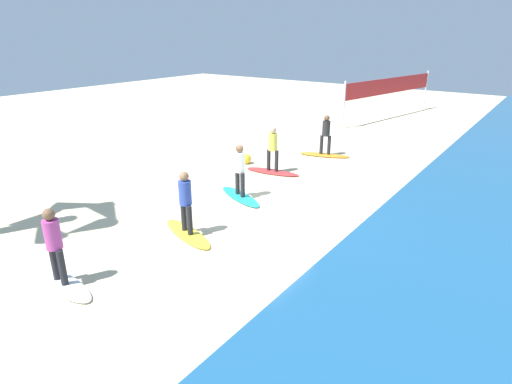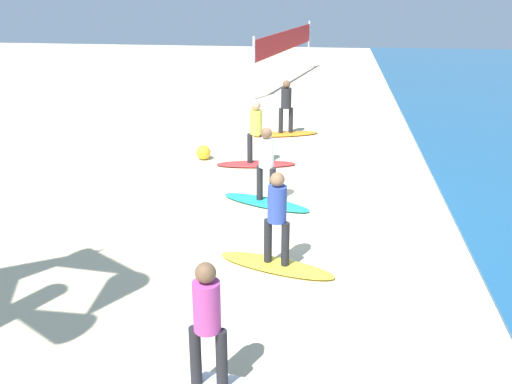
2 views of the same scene
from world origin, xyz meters
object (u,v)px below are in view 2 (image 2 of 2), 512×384
object	(u,v)px
surfboard_teal	(266,202)
beach_ball	(204,152)
surfboard_orange	(286,134)
surfer_teal	(266,159)
surfboard_yellow	(276,265)
volleyball_net	(286,43)
surfer_red	(256,127)
surfer_orange	(286,103)
surfer_yellow	(277,212)
surfboard_red	(256,164)
surfer_white	(207,317)

from	to	relation	value
surfboard_teal	beach_ball	world-z (taller)	beach_ball
surfboard_orange	surfer_teal	distance (m)	5.96
surfboard_yellow	volleyball_net	world-z (taller)	volleyball_net
surfboard_yellow	surfer_red	bearing A→B (deg)	118.55
surfer_orange	beach_ball	size ratio (longest dim) A/B	4.17
volleyball_net	surfboard_orange	bearing A→B (deg)	4.75
surfer_red	surfboard_teal	bearing A→B (deg)	11.96
surfer_yellow	beach_ball	distance (m)	6.51
volleyball_net	surfer_orange	bearing A→B (deg)	4.75
surfer_orange	surfboard_teal	xyz separation A→B (m)	(5.88, 0.04, -0.99)
surfboard_orange	surfboard_red	bearing A→B (deg)	-117.47
surfboard_teal	surfboard_yellow	bearing A→B (deg)	-57.93
surfer_yellow	beach_ball	world-z (taller)	surfer_yellow
surfboard_yellow	surfboard_orange	bearing A→B (deg)	111.20
surfer_teal	volleyball_net	world-z (taller)	volleyball_net
surfer_yellow	surfboard_yellow	bearing A→B (deg)	-90.00
surfer_orange	volleyball_net	xyz separation A→B (m)	(-9.85, -0.82, 0.75)
surfer_red	volleyball_net	world-z (taller)	volleyball_net
surfer_teal	surfboard_orange	bearing A→B (deg)	-179.59
surfboard_orange	surfboard_teal	world-z (taller)	same
surfboard_teal	surfer_yellow	xyz separation A→B (m)	(2.87, 0.50, 0.99)
surfboard_orange	surfer_orange	world-z (taller)	surfer_orange
surfer_white	beach_ball	size ratio (longest dim) A/B	4.17
surfer_orange	surfer_red	xyz separation A→B (m)	(3.19, -0.53, 0.00)
surfboard_teal	volleyball_net	bearing A→B (deg)	115.28
surfer_yellow	surfboard_red	bearing A→B (deg)	-169.09
surfboard_yellow	surfer_white	xyz separation A→B (m)	(3.20, -0.50, 0.99)
beach_ball	surfer_white	bearing A→B (deg)	12.75
beach_ball	volleyball_net	bearing A→B (deg)	174.57
surfer_orange	surfboard_yellow	bearing A→B (deg)	3.55
surfboard_red	volleyball_net	xyz separation A→B (m)	(-13.03, -0.29, 1.74)
surfboard_teal	volleyball_net	xyz separation A→B (m)	(-15.72, -0.86, 1.74)
surfboard_red	volleyball_net	bearing A→B (deg)	82.20
surfboard_teal	surfer_yellow	world-z (taller)	surfer_yellow
surfboard_yellow	surfer_white	size ratio (longest dim) A/B	1.28
surfer_yellow	surfboard_teal	bearing A→B (deg)	-170.09
surfboard_yellow	beach_ball	size ratio (longest dim) A/B	5.34
surfer_teal	beach_ball	bearing A→B (deg)	-145.97
surfboard_red	volleyball_net	distance (m)	13.15
surfboard_teal	beach_ball	bearing A→B (deg)	146.18
surfboard_orange	volleyball_net	bearing A→B (deg)	76.71
surfboard_red	surfer_white	distance (m)	8.84
surfer_white	beach_ball	xyz separation A→B (m)	(-9.13, -2.07, -0.84)
surfer_teal	surfer_yellow	distance (m)	2.91
surfer_yellow	surfer_red	bearing A→B (deg)	-169.09
surfer_orange	surfer_yellow	size ratio (longest dim) A/B	1.00
surfboard_yellow	surfer_yellow	world-z (taller)	surfer_yellow
surfboard_teal	surfer_teal	xyz separation A→B (m)	(0.00, -0.00, 0.99)
surfer_orange	surfer_red	size ratio (longest dim) A/B	1.00
surfer_white	surfboard_orange	bearing A→B (deg)	-179.79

